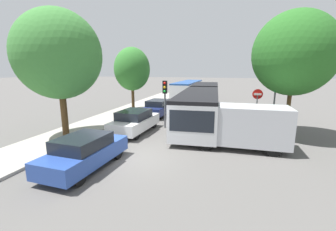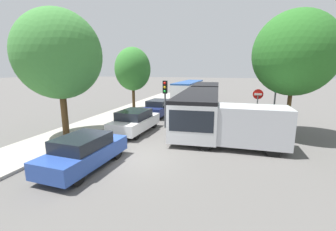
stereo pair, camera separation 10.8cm
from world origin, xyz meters
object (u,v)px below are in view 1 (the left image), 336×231
city_bus_rear (188,88)px  tree_right_near (294,54)px  queued_car_white (135,121)px  queued_car_blue (85,152)px  traffic_light (165,94)px  white_van (243,126)px  tree_left_mid (133,70)px  articulated_bus (202,100)px  no_entry_sign (257,103)px  direction_sign_post (275,96)px  queued_car_navy (158,108)px  tree_left_near (59,57)px

city_bus_rear → tree_right_near: tree_right_near is taller
queued_car_white → queued_car_blue: bearing=-174.5°
queued_car_white → traffic_light: 2.90m
white_van → tree_left_mid: size_ratio=0.80×
articulated_bus → city_bus_rear: bearing=-167.4°
city_bus_rear → queued_car_blue: 24.64m
tree_left_mid → white_van: bearing=-40.3°
no_entry_sign → tree_left_mid: bearing=-109.6°
white_van → tree_right_near: tree_right_near is taller
direction_sign_post → white_van: bearing=71.1°
articulated_bus → queued_car_navy: (-3.90, -0.49, -0.76)m
queued_car_blue → direction_sign_post: (8.59, 7.65, 1.82)m
queued_car_navy → traffic_light: traffic_light is taller
queued_car_white → tree_right_near: tree_right_near is taller
queued_car_white → tree_left_mid: size_ratio=0.71×
queued_car_navy → tree_left_mid: (-3.12, 1.63, 3.33)m
articulated_bus → white_van: bearing=19.1°
articulated_bus → queued_car_blue: bearing=-19.9°
white_van → tree_left_near: tree_left_near is taller
city_bus_rear → tree_right_near: size_ratio=1.46×
white_van → tree_left_mid: (-10.11, 8.58, 2.82)m
queued_car_navy → direction_sign_post: direction_sign_post is taller
city_bus_rear → direction_sign_post: bearing=-151.7°
white_van → articulated_bus: bearing=-67.6°
tree_right_near → tree_left_near: bearing=-162.7°
queued_car_blue → articulated_bus: bearing=-13.2°
direction_sign_post → tree_right_near: tree_right_near is taller
articulated_bus → traffic_light: 5.05m
no_entry_sign → queued_car_blue: bearing=-40.6°
articulated_bus → direction_sign_post: bearing=46.7°
no_entry_sign → tree_left_near: 13.14m
direction_sign_post → tree_left_mid: (-12.10, 5.37, 1.51)m
white_van → traffic_light: traffic_light is taller
traffic_light → tree_left_mid: 7.62m
articulated_bus → tree_left_mid: 7.56m
traffic_light → tree_left_near: tree_left_near is taller
white_van → tree_left_near: 11.07m
traffic_light → city_bus_rear: bearing=176.7°
white_van → no_entry_sign: bearing=-103.8°
articulated_bus → queued_car_navy: bearing=-86.2°
queued_car_white → tree_left_mid: tree_left_mid is taller
white_van → no_entry_sign: 4.76m
city_bus_rear → white_van: bearing=-160.5°
tree_left_near → queued_car_navy: bearing=66.7°
queued_car_white → tree_left_near: 5.92m
articulated_bus → traffic_light: (-2.10, -4.48, 1.01)m
queued_car_blue → tree_left_near: (-3.81, 3.47, 4.14)m
queued_car_navy → direction_sign_post: bearing=-109.3°
white_van → tree_left_near: bearing=5.2°
tree_left_mid → queued_car_navy: bearing=-27.6°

